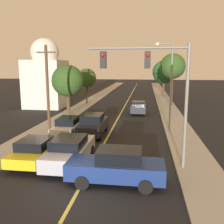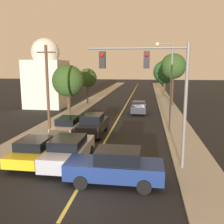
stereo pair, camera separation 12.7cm
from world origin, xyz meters
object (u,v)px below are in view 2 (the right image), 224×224
Objects in this scene: tree_right_near at (173,67)px; tree_right_far at (165,72)px; traffic_signal_mast at (154,80)px; car_crossing_right at (115,167)px; car_outer_lane_second at (69,125)px; car_far_oncoming at (139,107)px; car_near_lane_front at (69,150)px; tree_left_near at (87,78)px; utility_pole_left at (48,87)px; tree_left_far at (68,81)px; car_outer_lane_front at (35,150)px; domed_building_left at (47,76)px; car_near_lane_second at (93,124)px; streetlamp_right at (168,76)px.

tree_right_near is 11.13m from tree_right_far.
car_crossing_right is at bearing -129.33° from traffic_signal_mast.
car_outer_lane_second is 0.69× the size of traffic_signal_mast.
car_outer_lane_second is at bearing 61.52° from car_far_oncoming.
car_near_lane_front is 23.79m from tree_left_near.
tree_right_far reaches higher than car_near_lane_front.
utility_pole_left reaches higher than tree_left_far.
domed_building_left reaches higher than car_outer_lane_front.
car_outer_lane_front is 0.64× the size of tree_right_far.
domed_building_left is at bearing -145.53° from tree_left_near.
tree_right_near reaches higher than tree_left_near.
car_far_oncoming is at bearing -40.06° from tree_left_near.
car_crossing_right is 0.64× the size of tree_right_near.
traffic_signal_mast is at bearing -94.62° from tree_right_far.
utility_pole_left reaches higher than car_outer_lane_front.
car_outer_lane_front is 8.02m from traffic_signal_mast.
tree_right_near is (12.44, 0.07, 1.70)m from tree_left_near.
tree_right_far is (12.17, 19.92, 0.59)m from tree_left_far.
traffic_signal_mast is (4.78, -6.24, 4.02)m from car_near_lane_second.
tree_right_near is (10.03, 23.25, 4.84)m from car_outer_lane_front.
car_outer_lane_second is at bearing -61.28° from domed_building_left.
domed_building_left is at bearing 118.72° from car_outer_lane_second.
streetlamp_right reaches higher than car_outer_lane_front.
car_near_lane_second is 17.65m from tree_left_near.
tree_left_far is at bearing 150.30° from streetlamp_right.
tree_right_near is (7.95, 23.22, 4.78)m from car_near_lane_front.
domed_building_left reaches higher than car_near_lane_second.
car_far_oncoming is at bearing 71.52° from car_outer_lane_front.
car_far_oncoming is at bearing 94.67° from traffic_signal_mast.
tree_right_near is 17.79m from domed_building_left.
utility_pole_left is at bearing 52.28° from car_far_oncoming.
tree_right_far is at bearing 74.35° from car_outer_lane_front.
tree_right_far reaches higher than tree_left_near.
utility_pole_left is (-1.92, 0.55, 3.16)m from car_outer_lane_second.
traffic_signal_mast reaches higher than car_near_lane_front.
domed_building_left reaches higher than car_near_lane_front.
tree_right_near reaches higher than car_crossing_right.
domed_building_left is (-7.37, 13.44, 3.54)m from car_outer_lane_second.
car_near_lane_second is at bearing -115.24° from tree_right_near.
car_crossing_right is at bearing 88.55° from car_far_oncoming.
utility_pole_left is at bearing 120.20° from car_near_lane_front.
car_crossing_right is at bearing -101.13° from tree_right_near.
traffic_signal_mast is 1.17× the size of tree_left_far.
car_near_lane_second is 8.96m from car_crossing_right.
tree_left_far reaches higher than car_near_lane_second.
car_near_lane_front is at bearing 0.83° from car_outer_lane_front.
car_outer_lane_front is 0.92× the size of car_outer_lane_second.
traffic_signal_mast is at bearing -42.15° from car_outer_lane_second.
tree_right_near is (3.17, 23.12, 0.69)m from traffic_signal_mast.
tree_right_far is (9.62, 34.33, 3.81)m from car_outer_lane_front.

